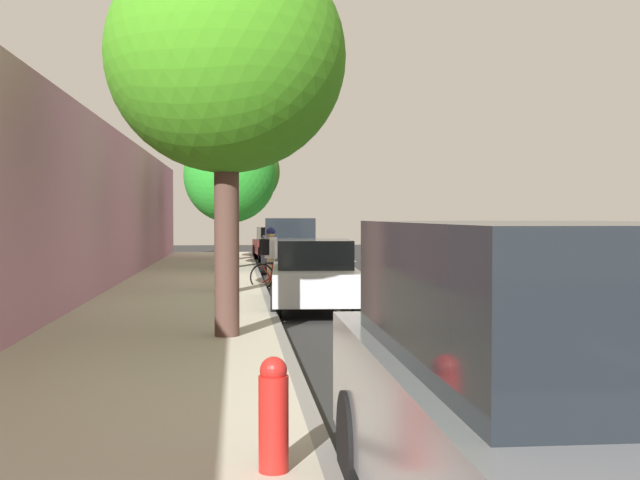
% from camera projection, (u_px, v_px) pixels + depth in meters
% --- Properties ---
extents(ground, '(76.01, 76.01, 0.00)m').
position_uv_depth(ground, '(347.00, 306.00, 17.81)').
color(ground, '#292929').
extents(sidewalk, '(3.84, 47.51, 0.16)m').
position_uv_depth(sidewalk, '(177.00, 304.00, 17.41)').
color(sidewalk, '#B5AF99').
rests_on(sidewalk, ground).
extents(curb_edge, '(0.16, 47.51, 0.16)m').
position_uv_depth(curb_edge, '(268.00, 303.00, 17.62)').
color(curb_edge, gray).
rests_on(curb_edge, ground).
extents(lane_stripe_centre, '(0.14, 48.40, 0.01)m').
position_uv_depth(lane_stripe_centre, '(474.00, 307.00, 17.66)').
color(lane_stripe_centre, white).
rests_on(lane_stripe_centre, ground).
extents(lane_stripe_bike_edge, '(0.12, 47.51, 0.01)m').
position_uv_depth(lane_stripe_bike_edge, '(334.00, 306.00, 17.78)').
color(lane_stripe_bike_edge, white).
rests_on(lane_stripe_bike_edge, ground).
extents(building_facade, '(0.50, 47.51, 4.38)m').
position_uv_depth(building_facade, '(75.00, 208.00, 17.12)').
color(building_facade, '#B37794').
rests_on(building_facade, ground).
extents(parked_sedan_red_nearest, '(2.06, 4.51, 1.52)m').
position_uv_depth(parked_sedan_red_nearest, '(276.00, 244.00, 36.36)').
color(parked_sedan_red_nearest, maroon).
rests_on(parked_sedan_red_nearest, ground).
extents(parked_pickup_black_second, '(2.14, 5.36, 1.95)m').
position_uv_depth(parked_pickup_black_second, '(289.00, 247.00, 28.75)').
color(parked_pickup_black_second, black).
rests_on(parked_pickup_black_second, ground).
extents(parked_sedan_silver_mid, '(2.02, 4.49, 1.52)m').
position_uv_depth(parked_sedan_silver_mid, '(314.00, 275.00, 17.05)').
color(parked_sedan_silver_mid, '#B7BABF').
rests_on(parked_sedan_silver_mid, ground).
extents(parked_suv_grey_far, '(2.01, 4.72, 1.99)m').
position_uv_depth(parked_suv_grey_far, '(552.00, 398.00, 4.34)').
color(parked_suv_grey_far, slate).
rests_on(parked_suv_grey_far, ground).
extents(bicycle_at_curb, '(1.63, 0.78, 0.79)m').
position_uv_depth(bicycle_at_curb, '(279.00, 275.00, 21.89)').
color(bicycle_at_curb, black).
rests_on(bicycle_at_curb, ground).
extents(cyclist_with_backpack, '(0.50, 0.59, 1.72)m').
position_uv_depth(cyclist_with_backpack, '(270.00, 251.00, 22.29)').
color(cyclist_with_backpack, '#C6B284').
rests_on(cyclist_with_backpack, ground).
extents(street_tree_near_cyclist, '(3.76, 3.76, 5.25)m').
position_uv_depth(street_tree_near_cyclist, '(233.00, 177.00, 33.99)').
color(street_tree_near_cyclist, brown).
rests_on(street_tree_near_cyclist, sidewalk).
extents(street_tree_mid_block, '(3.46, 3.46, 4.93)m').
position_uv_depth(street_tree_mid_block, '(232.00, 172.00, 28.64)').
color(street_tree_mid_block, '#4E3B28').
rests_on(street_tree_mid_block, sidewalk).
extents(street_tree_far_end, '(2.26, 2.26, 4.00)m').
position_uv_depth(street_tree_far_end, '(230.00, 178.00, 19.37)').
color(street_tree_far_end, brown).
rests_on(street_tree_far_end, sidewalk).
extents(street_tree_corner, '(3.69, 3.69, 6.10)m').
position_uv_depth(street_tree_corner, '(226.00, 58.00, 12.19)').
color(street_tree_corner, '#4B332A').
rests_on(street_tree_corner, sidewalk).
extents(fire_hydrant, '(0.22, 0.22, 0.84)m').
position_uv_depth(fire_hydrant, '(274.00, 413.00, 5.76)').
color(fire_hydrant, red).
rests_on(fire_hydrant, sidewalk).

